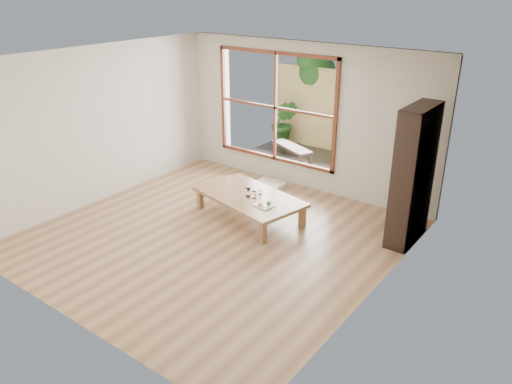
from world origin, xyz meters
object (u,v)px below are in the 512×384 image
bookshelf (413,176)px  food_tray (264,205)px  garden_bench (292,149)px  low_table (249,198)px

bookshelf → food_tray: bookshelf is taller
food_tray → garden_bench: size_ratio=0.28×
low_table → bookshelf: 2.53m
low_table → food_tray: (0.44, -0.20, 0.07)m
bookshelf → garden_bench: size_ratio=1.80×
bookshelf → food_tray: 2.20m
food_tray → garden_bench: food_tray is taller
low_table → garden_bench: low_table is taller
garden_bench → bookshelf: bearing=-5.6°
garden_bench → food_tray: bearing=-41.3°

